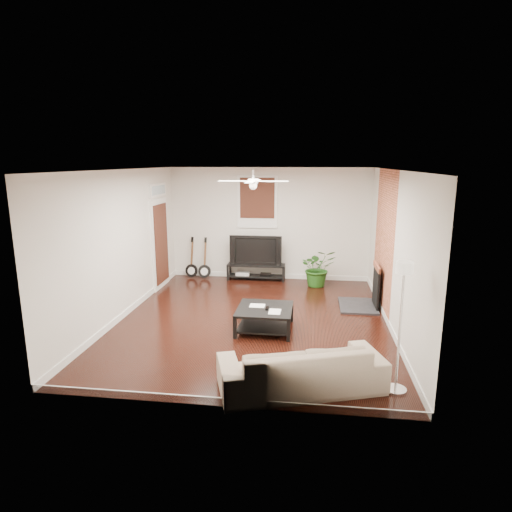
{
  "coord_description": "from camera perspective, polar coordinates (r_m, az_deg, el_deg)",
  "views": [
    {
      "loc": [
        1.04,
        -7.63,
        2.95
      ],
      "look_at": [
        0.0,
        0.4,
        1.15
      ],
      "focal_mm": 30.07,
      "sensor_mm": 36.0,
      "label": 1
    }
  ],
  "objects": [
    {
      "name": "guitar_left",
      "position": [
        11.08,
        -8.62,
        -0.23
      ],
      "size": [
        0.36,
        0.28,
        1.06
      ],
      "primitive_type": null,
      "rotation": [
        0.0,
        0.0,
        -0.15
      ],
      "color": "black",
      "rests_on": "floor"
    },
    {
      "name": "floor_lamp",
      "position": [
        5.82,
        18.61,
        -9.06
      ],
      "size": [
        0.36,
        0.36,
        1.75
      ],
      "primitive_type": null,
      "rotation": [
        0.0,
        0.0,
        0.32
      ],
      "color": "white",
      "rests_on": "floor"
    },
    {
      "name": "brick_accent",
      "position": [
        8.89,
        16.64,
        1.96
      ],
      "size": [
        0.02,
        2.2,
        2.8
      ],
      "primitive_type": "cube",
      "color": "#AB5A37",
      "rests_on": "floor"
    },
    {
      "name": "guitar_right",
      "position": [
        10.96,
        -6.91,
        -0.32
      ],
      "size": [
        0.34,
        0.25,
        1.06
      ],
      "primitive_type": null,
      "rotation": [
        0.0,
        0.0,
        -0.05
      ],
      "color": "black",
      "rests_on": "floor"
    },
    {
      "name": "coffee_table",
      "position": [
        7.71,
        1.16,
        -8.36
      ],
      "size": [
        0.97,
        0.97,
        0.41
      ],
      "primitive_type": "cube",
      "rotation": [
        0.0,
        0.0,
        -0.01
      ],
      "color": "black",
      "rests_on": "floor"
    },
    {
      "name": "fireplace",
      "position": [
        9.06,
        14.47,
        -3.83
      ],
      "size": [
        0.8,
        1.1,
        0.92
      ],
      "primitive_type": "cube",
      "color": "black",
      "rests_on": "floor"
    },
    {
      "name": "tv",
      "position": [
        10.74,
        0.03,
        0.87
      ],
      "size": [
        1.3,
        0.17,
        0.75
      ],
      "primitive_type": "imported",
      "color": "black",
      "rests_on": "tv_stand"
    },
    {
      "name": "window_back",
      "position": [
        10.73,
        0.17,
        7.18
      ],
      "size": [
        1.0,
        0.06,
        1.3
      ],
      "primitive_type": "cube",
      "color": "#34170E",
      "rests_on": "wall_back"
    },
    {
      "name": "door_left",
      "position": [
        10.3,
        -12.62,
        2.72
      ],
      "size": [
        0.08,
        1.0,
        2.5
      ],
      "primitive_type": "cube",
      "color": "white",
      "rests_on": "wall_left"
    },
    {
      "name": "room",
      "position": [
        7.86,
        -0.37,
        1.15
      ],
      "size": [
        5.01,
        6.01,
        2.81
      ],
      "color": "black",
      "rests_on": "ground"
    },
    {
      "name": "sofa",
      "position": [
        5.84,
        6.01,
        -14.41
      ],
      "size": [
        2.3,
        1.47,
        0.63
      ],
      "primitive_type": "imported",
      "rotation": [
        0.0,
        0.0,
        3.46
      ],
      "color": "#C8B096",
      "rests_on": "floor"
    },
    {
      "name": "potted_plant",
      "position": [
        10.35,
        8.23,
        -1.55
      ],
      "size": [
        0.95,
        0.86,
        0.91
      ],
      "primitive_type": "imported",
      "rotation": [
        0.0,
        0.0,
        0.2
      ],
      "color": "#225819",
      "rests_on": "floor"
    },
    {
      "name": "tv_stand",
      "position": [
        10.85,
        0.01,
        -2.13
      ],
      "size": [
        1.45,
        0.39,
        0.41
      ],
      "primitive_type": "cube",
      "color": "black",
      "rests_on": "floor"
    },
    {
      "name": "ceiling_fan",
      "position": [
        7.71,
        -0.39,
        9.93
      ],
      "size": [
        1.24,
        1.24,
        0.32
      ],
      "primitive_type": null,
      "color": "white",
      "rests_on": "ceiling"
    }
  ]
}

